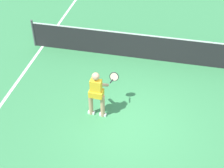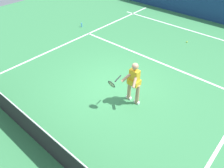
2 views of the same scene
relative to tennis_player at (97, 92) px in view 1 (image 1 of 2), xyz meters
The scene contains 4 objects.
ground_plane 1.35m from the tennis_player, 10.09° to the right, with size 23.83×23.83×0.00m, color #38844C.
sideline_left_marking 3.15m from the tennis_player, behind, with size 0.10×16.33×0.01m, color white.
court_net 3.39m from the tennis_player, 72.23° to the left, with size 8.81×0.08×1.09m.
tennis_player is the anchor object (origin of this frame).
Camera 1 is at (0.96, -6.80, 6.97)m, focal length 53.44 mm.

